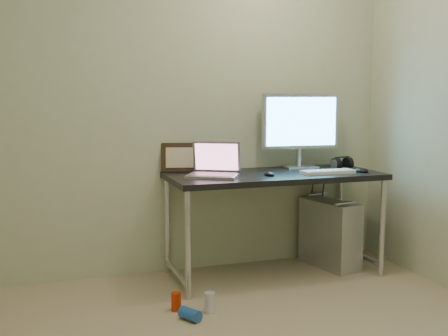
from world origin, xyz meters
TOP-DOWN VIEW (x-y plane):
  - wall_back at (0.00, 1.75)m, footprint 3.50×0.02m
  - desk at (0.75, 1.42)m, footprint 1.53×0.67m
  - tower_computer at (1.23, 1.46)m, footprint 0.32×0.52m
  - cable_a at (1.18, 1.70)m, footprint 0.01×0.16m
  - cable_b at (1.27, 1.68)m, footprint 0.02×0.11m
  - can_red at (-0.10, 0.96)m, footprint 0.08×0.08m
  - can_white at (0.09, 0.87)m, footprint 0.08×0.08m
  - can_blue at (-0.06, 0.78)m, footprint 0.13×0.15m
  - laptop at (0.29, 1.41)m, footprint 0.43×0.41m
  - monitor at (1.04, 1.60)m, footprint 0.61×0.20m
  - keyboard at (1.10, 1.27)m, footprint 0.39×0.13m
  - mouse_right at (1.37, 1.26)m, footprint 0.10×0.13m
  - mouse_left at (0.66, 1.31)m, footprint 0.07×0.10m
  - headphones at (1.37, 1.54)m, footprint 0.17×0.10m
  - picture_frame at (0.12, 1.71)m, footprint 0.27×0.14m
  - webcam at (0.31, 1.69)m, footprint 0.05×0.04m

SIDE VIEW (x-z plane):
  - can_blue at x=-0.06m, z-range 0.00..0.07m
  - can_red at x=-0.10m, z-range 0.00..0.11m
  - can_white at x=0.09m, z-range 0.00..0.12m
  - tower_computer at x=1.23m, z-range -0.02..0.53m
  - cable_b at x=1.27m, z-range 0.02..0.74m
  - cable_a at x=1.18m, z-range 0.06..0.74m
  - desk at x=0.75m, z-range 0.29..1.04m
  - keyboard at x=1.10m, z-range 0.75..0.77m
  - mouse_left at x=0.66m, z-range 0.75..0.78m
  - mouse_right at x=1.37m, z-range 0.75..0.79m
  - headphones at x=1.37m, z-range 0.73..0.83m
  - laptop at x=0.29m, z-range 0.69..0.92m
  - webcam at x=0.31m, z-range 0.78..0.90m
  - picture_frame at x=0.12m, z-range 0.75..0.96m
  - monitor at x=1.04m, z-range 0.80..1.36m
  - wall_back at x=0.00m, z-range 0.00..2.50m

